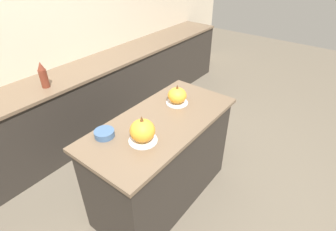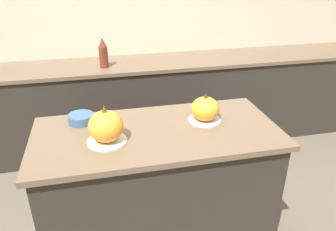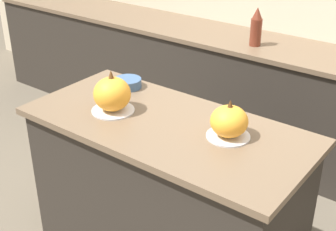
{
  "view_description": "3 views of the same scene",
  "coord_description": "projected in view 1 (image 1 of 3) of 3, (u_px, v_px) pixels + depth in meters",
  "views": [
    {
      "loc": [
        -1.42,
        -1.17,
        2.21
      ],
      "look_at": [
        0.04,
        -0.04,
        0.99
      ],
      "focal_mm": 28.0,
      "sensor_mm": 36.0,
      "label": 1
    },
    {
      "loc": [
        -0.32,
        -1.67,
        1.87
      ],
      "look_at": [
        0.07,
        0.0,
        1.03
      ],
      "focal_mm": 35.0,
      "sensor_mm": 36.0,
      "label": 2
    },
    {
      "loc": [
        1.24,
        -1.61,
        2.02
      ],
      "look_at": [
        0.05,
        -0.05,
        1.02
      ],
      "focal_mm": 50.0,
      "sensor_mm": 36.0,
      "label": 3
    }
  ],
  "objects": [
    {
      "name": "ground_plane",
      "position": [
        163.0,
        194.0,
        2.75
      ],
      "size": [
        12.0,
        12.0,
        0.0
      ],
      "primitive_type": "plane",
      "color": "#665B4C"
    },
    {
      "name": "wall_back",
      "position": [
        38.0,
        43.0,
        2.98
      ],
      "size": [
        8.0,
        0.06,
        2.5
      ],
      "color": "beige",
      "rests_on": "ground_plane"
    },
    {
      "name": "kitchen_island",
      "position": [
        162.0,
        161.0,
        2.49
      ],
      "size": [
        1.46,
        0.69,
        0.94
      ],
      "color": "#2D2823",
      "rests_on": "ground_plane"
    },
    {
      "name": "back_counter",
      "position": [
        70.0,
        111.0,
        3.24
      ],
      "size": [
        6.0,
        0.6,
        0.92
      ],
      "color": "#2D2823",
      "rests_on": "ground_plane"
    },
    {
      "name": "pumpkin_cake_left",
      "position": [
        142.0,
        131.0,
        1.95
      ],
      "size": [
        0.22,
        0.22,
        0.23
      ],
      "color": "silver",
      "rests_on": "kitchen_island"
    },
    {
      "name": "pumpkin_cake_right",
      "position": [
        177.0,
        96.0,
        2.43
      ],
      "size": [
        0.21,
        0.21,
        0.19
      ],
      "color": "silver",
      "rests_on": "kitchen_island"
    },
    {
      "name": "bottle_tall",
      "position": [
        43.0,
        75.0,
        2.71
      ],
      "size": [
        0.08,
        0.08,
        0.28
      ],
      "color": "maroon",
      "rests_on": "back_counter"
    },
    {
      "name": "mixing_bowl",
      "position": [
        104.0,
        133.0,
        2.03
      ],
      "size": [
        0.16,
        0.16,
        0.05
      ],
      "color": "#3D5B84",
      "rests_on": "kitchen_island"
    }
  ]
}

